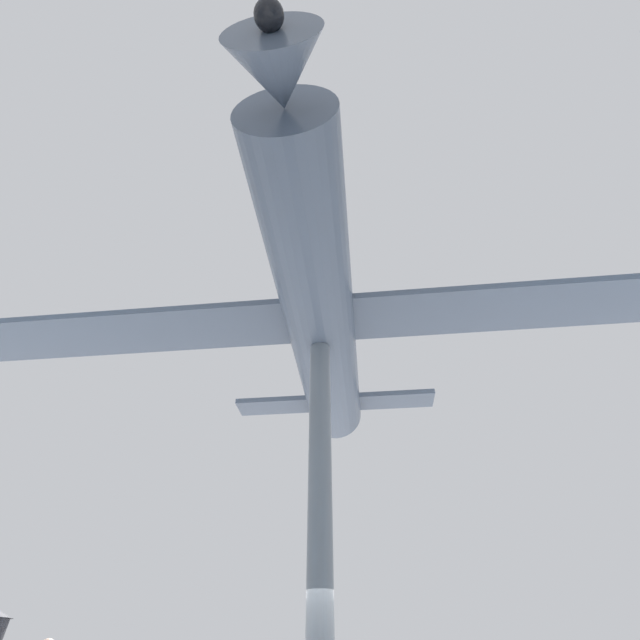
{
  "coord_description": "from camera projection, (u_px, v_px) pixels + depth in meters",
  "views": [
    {
      "loc": [
        -0.82,
        8.9,
        1.48
      ],
      "look_at": [
        0.0,
        0.0,
        8.67
      ],
      "focal_mm": 24.0,
      "sensor_mm": 36.0,
      "label": 1
    }
  ],
  "objects": [
    {
      "name": "support_pylon_central",
      "position": [
        320.0,
        508.0,
        8.46
      ],
      "size": [
        0.5,
        0.5,
        7.76
      ],
      "color": "slate",
      "rests_on": "ground_plane"
    },
    {
      "name": "suspended_airplane",
      "position": [
        319.0,
        315.0,
        11.33
      ],
      "size": [
        22.01,
        12.83,
        3.38
      ],
      "rotation": [
        0.0,
        0.0,
        -0.01
      ],
      "color": "#4C5666",
      "rests_on": "support_pylon_central"
    }
  ]
}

